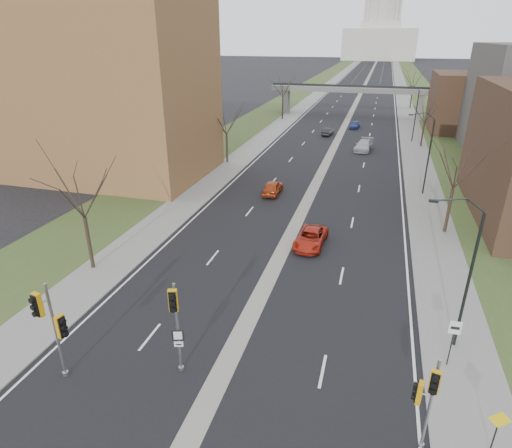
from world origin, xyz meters
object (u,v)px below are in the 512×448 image
at_px(signal_pole_median, 175,315).
at_px(car_left_far, 328,132).
at_px(car_left_near, 273,187).
at_px(car_right_far, 355,125).
at_px(signal_pole_left, 52,321).
at_px(car_right_near, 311,238).
at_px(signal_pole_right, 427,393).
at_px(car_right_mid, 364,145).
at_px(warning_sign, 498,425).
at_px(speed_limit_sign, 453,335).

relative_size(signal_pole_median, car_left_far, 1.36).
height_order(car_left_near, car_right_far, car_left_near).
distance_m(signal_pole_left, car_right_near, 20.96).
distance_m(signal_pole_right, car_right_mid, 51.86).
bearing_deg(car_right_near, warning_sign, -55.62).
relative_size(warning_sign, car_right_near, 0.46).
xyz_separation_m(signal_pole_left, speed_limit_sign, (18.75, 6.32, -1.57)).
relative_size(signal_pole_left, car_right_mid, 1.01).
height_order(signal_pole_median, speed_limit_sign, signal_pole_median).
height_order(car_right_mid, car_right_far, car_right_mid).
bearing_deg(signal_pole_left, speed_limit_sign, 32.69).
bearing_deg(car_right_far, warning_sign, -75.65).
relative_size(signal_pole_left, signal_pole_median, 1.04).
bearing_deg(car_right_near, car_right_far, 93.15).
distance_m(signal_pole_left, car_right_mid, 53.75).
relative_size(signal_pole_median, signal_pole_right, 1.12).
bearing_deg(signal_pole_right, warning_sign, 24.94).
xyz_separation_m(signal_pole_median, car_left_far, (-0.07, 59.64, -3.02)).
height_order(warning_sign, car_right_near, warning_sign).
distance_m(warning_sign, car_right_far, 68.67).
relative_size(speed_limit_sign, car_right_mid, 0.51).
relative_size(car_left_near, car_right_mid, 0.80).
relative_size(speed_limit_sign, car_right_far, 0.71).
xyz_separation_m(speed_limit_sign, car_right_mid, (-6.71, 45.99, -1.23)).
xyz_separation_m(speed_limit_sign, car_right_near, (-9.23, 12.12, -1.35)).
xyz_separation_m(signal_pole_right, car_right_mid, (-4.89, 51.58, -2.29)).
bearing_deg(warning_sign, car_right_far, 95.26).
distance_m(signal_pole_left, signal_pole_right, 16.96).
bearing_deg(signal_pole_left, signal_pole_right, 16.52).
distance_m(speed_limit_sign, car_left_near, 28.11).
distance_m(speed_limit_sign, car_right_near, 15.29).
xyz_separation_m(signal_pole_right, car_left_far, (-11.50, 60.86, -2.44)).
bearing_deg(speed_limit_sign, warning_sign, -78.76).
bearing_deg(car_right_mid, car_left_far, 132.93).
relative_size(signal_pole_left, car_right_near, 1.13).
bearing_deg(car_left_near, car_right_mid, -112.15).
distance_m(signal_pole_right, car_left_far, 61.98).
height_order(signal_pole_left, car_right_mid, signal_pole_left).
xyz_separation_m(car_right_near, car_right_far, (0.00, 50.78, -0.01)).
bearing_deg(car_left_near, signal_pole_median, 92.97).
xyz_separation_m(warning_sign, car_right_mid, (-7.84, 50.97, -0.79)).
distance_m(car_left_far, car_right_mid, 11.39).
xyz_separation_m(signal_pole_left, car_left_near, (3.46, 29.88, -2.85)).
bearing_deg(signal_pole_median, car_left_near, 76.51).
height_order(signal_pole_median, car_right_near, signal_pole_median).
distance_m(car_left_near, car_right_far, 39.80).
xyz_separation_m(signal_pole_median, car_right_far, (4.02, 67.27, -3.00)).
distance_m(car_right_near, car_right_mid, 33.96).
bearing_deg(car_right_far, car_right_near, -84.33).
bearing_deg(car_right_far, car_left_far, -112.50).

